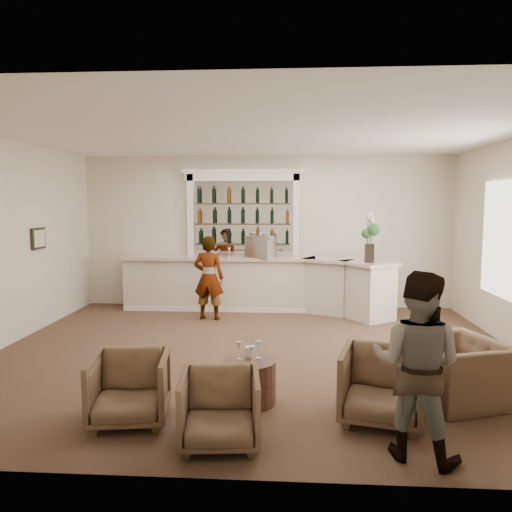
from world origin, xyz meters
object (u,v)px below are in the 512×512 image
Objects in this scene: armchair_center at (220,409)px; flower_vase at (370,235)px; sommelier at (209,278)px; armchair_far at (456,370)px; guest at (417,365)px; armchair_left at (130,388)px; armchair_right at (382,386)px; cocktail_table at (249,382)px; espresso_machine at (260,247)px; bar_counter at (257,284)px.

flower_vase is (2.19, 5.16, 1.33)m from armchair_center.
armchair_far is (3.51, -3.81, -0.47)m from sommelier.
sommelier is at bearing -35.51° from guest.
armchair_left is 2.64m from armchair_right.
espresso_machine is (-0.16, 4.84, 1.12)m from cocktail_table.
espresso_machine is (0.04, 5.84, 1.02)m from armchair_center.
guest is at bearing 124.20° from sommelier.
espresso_machine reaches higher than armchair_right.
espresso_machine is 2.27m from flower_vase.
sommelier is 1.93× the size of armchair_right.
armchair_far is (2.59, 1.25, 0.01)m from armchair_center.
sommelier is (-0.90, -0.84, 0.25)m from bar_counter.
armchair_left is 5.86m from flower_vase.
sommelier is at bearing 133.87° from armchair_right.
armchair_left is 0.73× the size of armchair_far.
cocktail_table is 1.03m from armchair_center.
cocktail_table is 1.48m from armchair_right.
cocktail_table is at bearing 111.94° from sommelier.
armchair_left is 1.09m from armchair_center.
bar_counter is at bearing 160.88° from espresso_machine.
guest is at bearing -18.92° from armchair_left.
armchair_right reaches higher than armchair_left.
bar_counter is at bearing 161.57° from flower_vase.
armchair_center is at bearing 23.60° from guest.
armchair_left is 5.61m from espresso_machine.
flower_vase is (2.14, -0.68, 0.31)m from espresso_machine.
armchair_right is 4.76m from flower_vase.
armchair_far is at bearing 4.57° from armchair_left.
espresso_machine reaches higher than armchair_left.
espresso_machine is (1.05, 5.42, 1.00)m from armchair_left.
espresso_machine is (0.96, 0.78, 0.54)m from sommelier.
cocktail_table is at bearing 72.55° from armchair_center.
flower_vase reaches higher than sommelier.
armchair_center is at bearing -31.05° from armchair_left.
sommelier is 3.22m from flower_vase.
espresso_machine is (-2.55, 4.60, 1.01)m from armchair_far.
flower_vase is (0.40, 5.26, 0.82)m from guest.
guest is (1.81, -6.00, 0.28)m from bar_counter.
guest is 2.22× the size of armchair_center.
armchair_right is at bearing -75.58° from armchair_far.
armchair_left is at bearing -100.22° from bar_counter.
armchair_center reaches higher than cocktail_table.
cocktail_table is at bearing -66.76° from espresso_machine.
sommelier is 2.05× the size of armchair_left.
bar_counter is 7.13× the size of armchair_left.
guest is at bearing -9.36° from armchair_center.
espresso_machine reaches higher than armchair_far.
armchair_far reaches higher than cocktail_table.
guest is at bearing -49.67° from armchair_far.
armchair_left is (-0.99, -5.47, -0.21)m from bar_counter.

